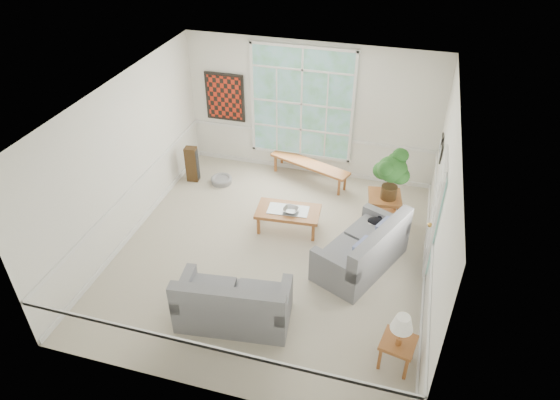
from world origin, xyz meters
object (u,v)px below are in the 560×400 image
object	(u,v)px
loveseat_front	(233,297)
end_table	(383,209)
loveseat_right	(361,244)
coffee_table	(288,220)
side_table	(397,352)

from	to	relation	value
loveseat_front	end_table	distance (m)	3.72
loveseat_right	end_table	bearing A→B (deg)	104.56
end_table	loveseat_right	bearing A→B (deg)	-99.92
loveseat_front	coffee_table	distance (m)	2.45
loveseat_right	loveseat_front	bearing A→B (deg)	-109.39
end_table	side_table	distance (m)	3.39
loveseat_front	end_table	world-z (taller)	loveseat_front
loveseat_right	side_table	xyz separation A→B (m)	(0.80, -1.96, -0.24)
coffee_table	side_table	bearing A→B (deg)	-53.22
coffee_table	loveseat_front	bearing A→B (deg)	-99.56
end_table	side_table	world-z (taller)	end_table
loveseat_front	side_table	xyz separation A→B (m)	(2.51, -0.18, -0.23)
loveseat_front	end_table	bearing A→B (deg)	51.38
loveseat_front	loveseat_right	bearing A→B (deg)	39.13
loveseat_right	side_table	world-z (taller)	loveseat_right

